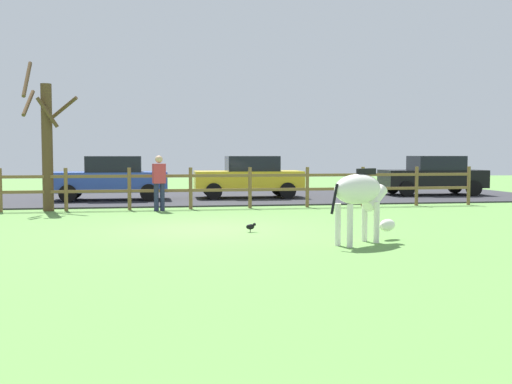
# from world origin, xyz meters

# --- Properties ---
(ground_plane) EXTENTS (60.00, 60.00, 0.00)m
(ground_plane) POSITION_xyz_m (0.00, 0.00, 0.00)
(ground_plane) COLOR #5B8C42
(parking_asphalt) EXTENTS (28.00, 7.40, 0.05)m
(parking_asphalt) POSITION_xyz_m (0.00, 9.30, 0.03)
(parking_asphalt) COLOR #2D2D33
(parking_asphalt) RESTS_ON ground_plane
(paddock_fence) EXTENTS (20.32, 0.11, 1.27)m
(paddock_fence) POSITION_xyz_m (-0.89, 5.00, 0.72)
(paddock_fence) COLOR brown
(paddock_fence) RESTS_ON ground_plane
(bare_tree) EXTENTS (1.50, 1.46, 4.44)m
(bare_tree) POSITION_xyz_m (-4.19, 5.11, 2.07)
(bare_tree) COLOR #513A23
(bare_tree) RESTS_ON ground_plane
(zebra) EXTENTS (1.69, 1.25, 1.41)m
(zebra) POSITION_xyz_m (2.74, -2.67, 0.93)
(zebra) COLOR white
(zebra) RESTS_ON ground_plane
(crow_on_grass) EXTENTS (0.21, 0.10, 0.20)m
(crow_on_grass) POSITION_xyz_m (0.97, -0.70, 0.13)
(crow_on_grass) COLOR black
(crow_on_grass) RESTS_ON ground_plane
(parked_car_blue) EXTENTS (4.01, 1.91, 1.56)m
(parked_car_blue) POSITION_xyz_m (-2.59, 8.50, 0.84)
(parked_car_blue) COLOR #2D4CAD
(parked_car_blue) RESTS_ON parking_asphalt
(parked_car_black) EXTENTS (4.10, 2.08, 1.56)m
(parked_car_black) POSITION_xyz_m (9.95, 9.09, 0.84)
(parked_car_black) COLOR black
(parked_car_black) RESTS_ON parking_asphalt
(parked_car_yellow) EXTENTS (4.03, 1.95, 1.56)m
(parked_car_yellow) POSITION_xyz_m (2.43, 8.81, 0.84)
(parked_car_yellow) COLOR yellow
(parked_car_yellow) RESTS_ON parking_asphalt
(visitor_near_fence) EXTENTS (0.40, 0.30, 1.64)m
(visitor_near_fence) POSITION_xyz_m (-0.93, 4.51, 0.91)
(visitor_near_fence) COLOR #232847
(visitor_near_fence) RESTS_ON ground_plane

